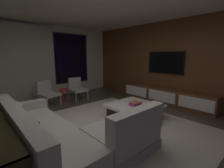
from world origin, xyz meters
TOP-DOWN VIEW (x-y plane):
  - floor at (0.00, 0.00)m, footprint 9.20×9.20m
  - back_wall_with_window at (-0.06, 3.62)m, footprint 6.60×0.30m
  - media_wall at (3.06, 0.00)m, footprint 0.12×7.80m
  - area_rug at (0.35, -0.10)m, footprint 3.20×3.80m
  - sectional_couch at (-0.91, -0.18)m, footprint 1.98×2.50m
  - coffee_table at (1.06, -0.02)m, footprint 1.16×1.16m
  - book_stack_on_coffee_table at (1.04, -0.06)m, footprint 0.29×0.22m
  - accent_chair_near_window at (0.90, 2.53)m, footprint 0.54×0.56m
  - accent_chair_by_curtain at (-0.17, 2.54)m, footprint 0.66×0.67m
  - side_stool at (0.40, 2.56)m, footprint 0.32×0.32m
  - media_console at (2.77, 0.05)m, footprint 0.46×3.10m
  - mounted_tv at (2.95, 0.25)m, footprint 0.05×1.26m

SIDE VIEW (x-z plane):
  - floor at x=0.00m, z-range 0.00..0.00m
  - area_rug at x=0.35m, z-range 0.00..0.01m
  - coffee_table at x=1.06m, z-range 0.01..0.37m
  - media_console at x=2.77m, z-range -0.01..0.51m
  - sectional_couch at x=-0.91m, z-range -0.12..0.70m
  - side_stool at x=0.40m, z-range 0.14..0.60m
  - book_stack_on_coffee_table at x=1.04m, z-range 0.36..0.44m
  - accent_chair_near_window at x=0.90m, z-range 0.04..0.82m
  - accent_chair_by_curtain at x=-0.17m, z-range 0.04..0.82m
  - back_wall_with_window at x=-0.06m, z-range -0.01..2.69m
  - media_wall at x=3.06m, z-range 0.00..2.70m
  - mounted_tv at x=2.95m, z-range 0.99..1.71m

